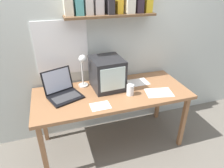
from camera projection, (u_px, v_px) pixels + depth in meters
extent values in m
plane|color=#696359|center=(112.00, 141.00, 2.51)|extent=(12.00, 12.00, 0.00)
cube|color=silver|center=(101.00, 30.00, 2.24)|extent=(5.60, 0.06, 2.60)
cube|color=white|center=(62.00, 48.00, 2.16)|extent=(0.57, 0.01, 0.59)
cube|color=brown|center=(111.00, 15.00, 2.08)|extent=(0.97, 0.18, 0.02)
cube|color=beige|center=(68.00, 5.00, 1.94)|extent=(0.08, 0.11, 0.21)
cube|color=teal|center=(79.00, 5.00, 1.97)|extent=(0.08, 0.12, 0.20)
cube|color=beige|center=(88.00, 1.00, 1.98)|extent=(0.08, 0.11, 0.25)
cube|color=beige|center=(99.00, 1.00, 2.01)|extent=(0.09, 0.11, 0.25)
cube|color=#2A272A|center=(110.00, 5.00, 2.04)|extent=(0.07, 0.15, 0.17)
cube|color=gold|center=(119.00, 2.00, 2.07)|extent=(0.06, 0.12, 0.23)
cube|color=beige|center=(129.00, 2.00, 2.09)|extent=(0.09, 0.15, 0.21)
cube|color=#2E222C|center=(139.00, 3.00, 2.13)|extent=(0.07, 0.14, 0.19)
cube|color=gold|center=(148.00, 0.00, 2.15)|extent=(0.08, 0.13, 0.24)
cube|color=#95633F|center=(112.00, 93.00, 2.18)|extent=(1.67, 0.70, 0.03)
cube|color=#95633F|center=(44.00, 153.00, 1.90)|extent=(0.04, 0.05, 0.68)
cube|color=#95633F|center=(183.00, 122.00, 2.31)|extent=(0.04, 0.05, 0.68)
cube|color=#95633F|center=(43.00, 117.00, 2.38)|extent=(0.04, 0.05, 0.68)
cube|color=#95633F|center=(158.00, 97.00, 2.79)|extent=(0.04, 0.05, 0.68)
cube|color=#232326|center=(107.00, 73.00, 2.19)|extent=(0.35, 0.38, 0.34)
cube|color=silver|center=(113.00, 80.00, 2.04)|extent=(0.27, 0.02, 0.25)
cube|color=black|center=(66.00, 97.00, 2.06)|extent=(0.39, 0.35, 0.02)
cube|color=#38383A|center=(66.00, 97.00, 2.04)|extent=(0.30, 0.23, 0.00)
cube|color=black|center=(57.00, 80.00, 2.11)|extent=(0.32, 0.18, 0.25)
cube|color=silver|center=(57.00, 80.00, 2.11)|extent=(0.29, 0.16, 0.22)
cylinder|color=silver|center=(83.00, 85.00, 2.30)|extent=(0.11, 0.11, 0.01)
cylinder|color=silver|center=(82.00, 71.00, 2.22)|extent=(0.02, 0.02, 0.33)
sphere|color=silver|center=(83.00, 59.00, 2.10)|extent=(0.08, 0.08, 0.08)
cylinder|color=white|center=(130.00, 90.00, 2.09)|extent=(0.08, 0.08, 0.12)
cylinder|color=#4CC656|center=(130.00, 91.00, 2.10)|extent=(0.07, 0.07, 0.08)
cube|color=silver|center=(159.00, 93.00, 2.16)|extent=(0.31, 0.25, 0.00)
cube|color=white|center=(100.00, 106.00, 1.93)|extent=(0.19, 0.15, 0.00)
cube|color=white|center=(138.00, 82.00, 2.37)|extent=(0.25, 0.18, 0.00)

